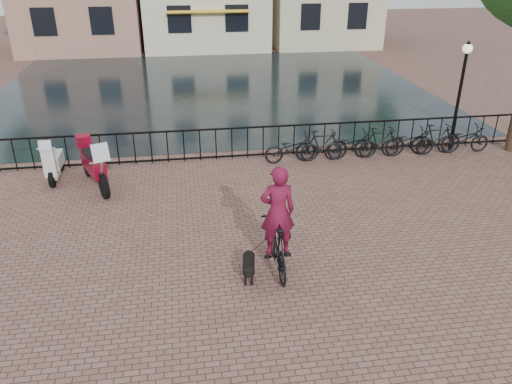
{
  "coord_description": "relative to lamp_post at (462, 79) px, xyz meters",
  "views": [
    {
      "loc": [
        -1.5,
        -6.72,
        5.97
      ],
      "look_at": [
        0.0,
        3.0,
        1.2
      ],
      "focal_mm": 35.0,
      "sensor_mm": 36.0,
      "label": 1
    }
  ],
  "objects": [
    {
      "name": "ground",
      "position": [
        -7.2,
        -7.6,
        -2.38
      ],
      "size": [
        100.0,
        100.0,
        0.0
      ],
      "primitive_type": "plane",
      "color": "brown",
      "rests_on": "ground"
    },
    {
      "name": "canal_water",
      "position": [
        -7.2,
        9.7,
        -2.38
      ],
      "size": [
        20.0,
        20.0,
        0.0
      ],
      "primitive_type": "plane",
      "color": "black",
      "rests_on": "ground"
    },
    {
      "name": "railing",
      "position": [
        -7.2,
        0.4,
        -1.87
      ],
      "size": [
        20.0,
        0.05,
        1.02
      ],
      "color": "black",
      "rests_on": "ground"
    },
    {
      "name": "lamp_post",
      "position": [
        0.0,
        0.0,
        0.0
      ],
      "size": [
        0.3,
        0.3,
        3.45
      ],
      "color": "black",
      "rests_on": "ground"
    },
    {
      "name": "cyclist",
      "position": [
        -6.96,
        -5.82,
        -1.36
      ],
      "size": [
        0.85,
        1.97,
        2.69
      ],
      "rotation": [
        0.0,
        0.0,
        3.14
      ],
      "color": "black",
      "rests_on": "ground"
    },
    {
      "name": "dog",
      "position": [
        -7.58,
        -6.11,
        -2.09
      ],
      "size": [
        0.4,
        0.9,
        0.58
      ],
      "rotation": [
        0.0,
        0.0,
        -0.14
      ],
      "color": "black",
      "rests_on": "ground"
    },
    {
      "name": "motorcycle",
      "position": [
        -11.19,
        -1.1,
        -1.58
      ],
      "size": [
        1.36,
        2.28,
        1.61
      ],
      "rotation": [
        0.0,
        0.0,
        0.4
      ],
      "color": "maroon",
      "rests_on": "ground"
    },
    {
      "name": "scooter",
      "position": [
        -12.39,
        -0.36,
        -1.66
      ],
      "size": [
        0.46,
        1.55,
        1.43
      ],
      "rotation": [
        0.0,
        0.0,
        0.01
      ],
      "color": "silver",
      "rests_on": "ground"
    },
    {
      "name": "parked_bike_0",
      "position": [
        -5.4,
        -0.2,
        -1.93
      ],
      "size": [
        1.73,
        0.65,
        0.9
      ],
      "primitive_type": "imported",
      "rotation": [
        0.0,
        0.0,
        1.6
      ],
      "color": "black",
      "rests_on": "ground"
    },
    {
      "name": "parked_bike_1",
      "position": [
        -4.45,
        -0.2,
        -1.88
      ],
      "size": [
        1.67,
        0.49,
        1.0
      ],
      "primitive_type": "imported",
      "rotation": [
        0.0,
        0.0,
        1.56
      ],
      "color": "black",
      "rests_on": "ground"
    },
    {
      "name": "parked_bike_2",
      "position": [
        -3.5,
        -0.2,
        -1.93
      ],
      "size": [
        1.73,
        0.64,
        0.9
      ],
      "primitive_type": "imported",
      "rotation": [
        0.0,
        0.0,
        1.6
      ],
      "color": "black",
      "rests_on": "ground"
    },
    {
      "name": "parked_bike_3",
      "position": [
        -2.55,
        -0.2,
        -1.88
      ],
      "size": [
        1.67,
        0.51,
        1.0
      ],
      "primitive_type": "imported",
      "rotation": [
        0.0,
        0.0,
        1.55
      ],
      "color": "black",
      "rests_on": "ground"
    },
    {
      "name": "parked_bike_4",
      "position": [
        -1.6,
        -0.2,
        -1.93
      ],
      "size": [
        1.75,
        0.69,
        0.9
      ],
      "primitive_type": "imported",
      "rotation": [
        0.0,
        0.0,
        1.52
      ],
      "color": "black",
      "rests_on": "ground"
    },
    {
      "name": "parked_bike_5",
      "position": [
        -0.65,
        -0.2,
        -1.88
      ],
      "size": [
        1.68,
        0.54,
        1.0
      ],
      "primitive_type": "imported",
      "rotation": [
        0.0,
        0.0,
        1.53
      ],
      "color": "black",
      "rests_on": "ground"
    },
    {
      "name": "parked_bike_6",
      "position": [
        0.3,
        -0.2,
        -1.93
      ],
      "size": [
        1.75,
        0.7,
        0.9
      ],
      "primitive_type": "imported",
      "rotation": [
        0.0,
        0.0,
        1.51
      ],
      "color": "black",
      "rests_on": "ground"
    }
  ]
}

